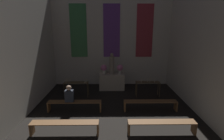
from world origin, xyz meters
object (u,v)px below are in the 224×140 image
at_px(pew_third_right, 162,124).
at_px(pew_back_right, 150,103).
at_px(flower_vase_left, 104,68).
at_px(pew_third_left, 65,125).
at_px(statue, 112,64).
at_px(person_seated, 69,94).
at_px(altar, 112,82).
at_px(candle_rack_left, 76,84).
at_px(flower_vase_right, 120,68).
at_px(candle_rack_right, 148,84).
at_px(pew_back_left, 75,104).

bearing_deg(pew_third_right, pew_back_right, 90.00).
height_order(flower_vase_left, pew_third_left, flower_vase_left).
height_order(statue, person_seated, statue).
xyz_separation_m(altar, flower_vase_left, (-0.47, 0.00, 0.82)).
bearing_deg(candle_rack_left, flower_vase_right, 25.06).
height_order(statue, candle_rack_right, statue).
height_order(altar, pew_third_right, altar).
relative_size(pew_back_right, person_seated, 3.18).
height_order(altar, flower_vase_left, flower_vase_left).
bearing_deg(flower_vase_left, statue, 0.00).
distance_m(candle_rack_right, pew_third_right, 3.45).
distance_m(flower_vase_left, person_seated, 3.19).
xyz_separation_m(pew_third_right, pew_back_right, (0.00, 1.73, 0.00)).
height_order(candle_rack_left, pew_third_right, candle_rack_left).
height_order(altar, statue, statue).
bearing_deg(pew_third_left, pew_back_right, 27.23).
height_order(candle_rack_right, pew_back_left, candle_rack_right).
relative_size(altar, flower_vase_left, 2.63).
bearing_deg(person_seated, flower_vase_left, 63.32).
height_order(pew_back_left, person_seated, person_seated).
xyz_separation_m(altar, statue, (0.00, 0.00, 1.05)).
bearing_deg(pew_back_left, statue, 59.19).
height_order(flower_vase_left, candle_rack_right, flower_vase_left).
bearing_deg(pew_back_left, candle_rack_left, 97.55).
distance_m(flower_vase_right, pew_third_right, 4.79).
xyz_separation_m(pew_third_left, person_seated, (-0.21, 1.73, 0.44)).
bearing_deg(candle_rack_right, pew_third_left, -136.26).
distance_m(altar, person_seated, 3.40).
bearing_deg(flower_vase_right, altar, -180.00).
bearing_deg(pew_third_left, pew_back_left, 90.00).
bearing_deg(altar, candle_rack_left, -149.70).
xyz_separation_m(pew_back_left, person_seated, (-0.21, 0.00, 0.44)).
relative_size(altar, pew_third_left, 0.62).
xyz_separation_m(flower_vase_right, pew_third_left, (-2.15, -4.54, -0.95)).
height_order(statue, pew_third_right, statue).
distance_m(candle_rack_right, pew_back_left, 3.97).
height_order(flower_vase_left, person_seated, flower_vase_left).
xyz_separation_m(candle_rack_left, pew_back_left, (0.23, -1.70, -0.33)).
distance_m(flower_vase_left, candle_rack_left, 1.91).
bearing_deg(statue, person_seated, -123.88).
distance_m(candle_rack_left, pew_back_left, 1.75).
bearing_deg(statue, pew_third_left, -110.28).
relative_size(altar, pew_back_right, 0.62).
distance_m(altar, pew_third_right, 4.84).
distance_m(flower_vase_right, pew_back_right, 3.20).
distance_m(flower_vase_right, candle_rack_right, 1.91).
distance_m(altar, flower_vase_left, 0.95).
distance_m(statue, person_seated, 3.46).
relative_size(pew_third_right, pew_back_right, 1.00).
relative_size(flower_vase_right, person_seated, 0.76).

